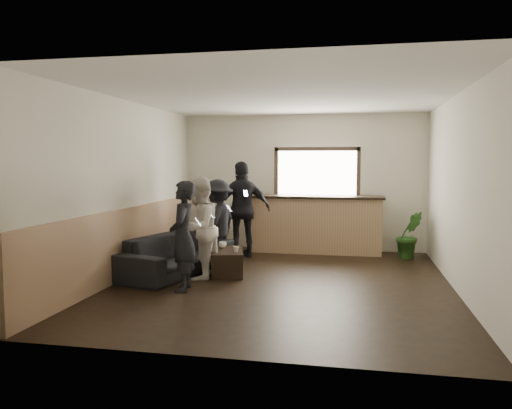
% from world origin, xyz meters
% --- Properties ---
extents(ground, '(5.00, 6.00, 0.01)m').
position_xyz_m(ground, '(0.00, 0.00, 0.00)').
color(ground, black).
extents(room_shell, '(5.01, 6.01, 2.80)m').
position_xyz_m(room_shell, '(-0.74, 0.00, 1.47)').
color(room_shell, silver).
rests_on(room_shell, ground).
extents(bar_counter, '(2.70, 0.68, 2.13)m').
position_xyz_m(bar_counter, '(0.30, 2.70, 0.64)').
color(bar_counter, '#9E7956').
rests_on(bar_counter, ground).
extents(sofa, '(1.44, 2.36, 0.64)m').
position_xyz_m(sofa, '(-1.75, 0.29, 0.32)').
color(sofa, black).
rests_on(sofa, ground).
extents(coffee_table, '(0.69, 0.97, 0.39)m').
position_xyz_m(coffee_table, '(-0.95, 0.42, 0.20)').
color(coffee_table, black).
rests_on(coffee_table, ground).
extents(cup_a, '(0.19, 0.19, 0.11)m').
position_xyz_m(cup_a, '(-1.08, 0.60, 0.44)').
color(cup_a, silver).
rests_on(cup_a, coffee_table).
extents(cup_b, '(0.10, 0.10, 0.09)m').
position_xyz_m(cup_b, '(-0.77, 0.28, 0.44)').
color(cup_b, silver).
rests_on(cup_b, coffee_table).
extents(potted_plant, '(0.59, 0.53, 0.90)m').
position_xyz_m(potted_plant, '(2.09, 2.35, 0.45)').
color(potted_plant, '#2D6623').
rests_on(potted_plant, ground).
extents(person_a, '(0.50, 0.63, 1.56)m').
position_xyz_m(person_a, '(-1.30, -0.72, 0.78)').
color(person_a, black).
rests_on(person_a, ground).
extents(person_b, '(0.71, 0.86, 1.59)m').
position_xyz_m(person_b, '(-1.30, 0.02, 0.80)').
color(person_b, silver).
rests_on(person_b, ground).
extents(person_c, '(0.72, 1.06, 1.52)m').
position_xyz_m(person_c, '(-1.30, 1.11, 0.76)').
color(person_c, black).
rests_on(person_c, ground).
extents(person_d, '(1.16, 0.89, 1.84)m').
position_xyz_m(person_d, '(-1.02, 1.88, 0.92)').
color(person_d, black).
rests_on(person_d, ground).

